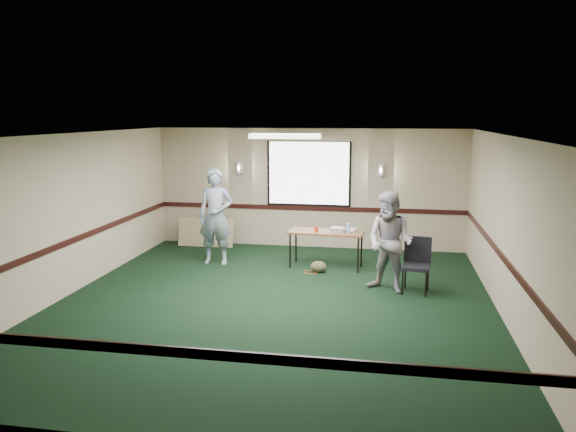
% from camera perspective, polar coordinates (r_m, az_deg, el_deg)
% --- Properties ---
extents(ground, '(8.00, 8.00, 0.00)m').
position_cam_1_polar(ground, '(9.18, -1.43, -8.84)').
color(ground, black).
rests_on(ground, ground).
extents(room_shell, '(8.00, 8.02, 8.00)m').
position_cam_1_polar(room_shell, '(10.85, 0.76, 2.74)').
color(room_shell, tan).
rests_on(room_shell, ground).
extents(folding_table, '(1.51, 0.72, 0.73)m').
position_cam_1_polar(folding_table, '(11.10, 3.90, -1.83)').
color(folding_table, '#562C18').
rests_on(folding_table, ground).
extents(projector, '(0.30, 0.26, 0.09)m').
position_cam_1_polar(projector, '(11.04, 5.07, -1.40)').
color(projector, '#97989F').
rests_on(projector, folding_table).
extents(game_console, '(0.24, 0.22, 0.05)m').
position_cam_1_polar(game_console, '(11.17, 6.41, -1.39)').
color(game_console, white).
rests_on(game_console, folding_table).
extents(red_cup, '(0.07, 0.07, 0.11)m').
position_cam_1_polar(red_cup, '(11.02, 2.88, -1.33)').
color(red_cup, red).
rests_on(red_cup, folding_table).
extents(water_bottle, '(0.06, 0.06, 0.21)m').
position_cam_1_polar(water_bottle, '(10.89, 6.17, -1.25)').
color(water_bottle, '#7DB0CD').
rests_on(water_bottle, folding_table).
extents(duffel_bag, '(0.36, 0.31, 0.22)m').
position_cam_1_polar(duffel_bag, '(10.87, 3.13, -5.17)').
color(duffel_bag, '#443E27').
rests_on(duffel_bag, ground).
extents(cable_coil, '(0.36, 0.36, 0.01)m').
position_cam_1_polar(cable_coil, '(10.88, 2.31, -5.72)').
color(cable_coil, '#D6541A').
rests_on(cable_coil, ground).
extents(folded_table, '(1.29, 0.20, 0.66)m').
position_cam_1_polar(folded_table, '(13.04, -8.35, -1.66)').
color(folded_table, '#9F8862').
rests_on(folded_table, ground).
extents(conference_chair, '(0.52, 0.54, 0.94)m').
position_cam_1_polar(conference_chair, '(9.87, 12.95, -4.39)').
color(conference_chair, black).
rests_on(conference_chair, ground).
extents(person_left, '(0.72, 0.48, 1.95)m').
position_cam_1_polar(person_left, '(11.41, -7.36, -0.05)').
color(person_left, '#456A99').
rests_on(person_left, ground).
extents(person_right, '(1.05, 0.97, 1.73)m').
position_cam_1_polar(person_right, '(9.69, 10.32, -2.65)').
color(person_right, '#7A92BE').
rests_on(person_right, ground).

